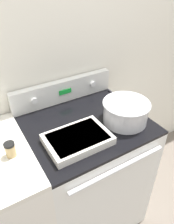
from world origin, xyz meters
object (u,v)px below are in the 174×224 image
spice_jar_black_cap (10,149)px  casserole_dish (78,139)px  mixing_bowl (126,111)px  ladle (129,100)px

spice_jar_black_cap → casserole_dish: bearing=-13.0°
mixing_bowl → casserole_dish: 0.35m
mixing_bowl → ladle: 0.19m
casserole_dish → ladle: size_ratio=1.18×
mixing_bowl → ladle: mixing_bowl is taller
casserole_dish → spice_jar_black_cap: (-0.34, 0.08, 0.03)m
spice_jar_black_cap → ladle: bearing=5.2°
casserole_dish → spice_jar_black_cap: bearing=167.0°
ladle → spice_jar_black_cap: spice_jar_black_cap is taller
mixing_bowl → casserole_dish: (-0.34, -0.02, -0.05)m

